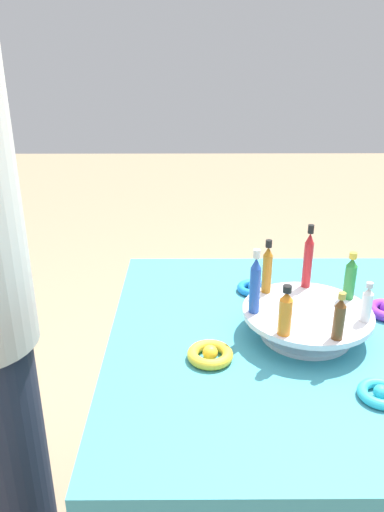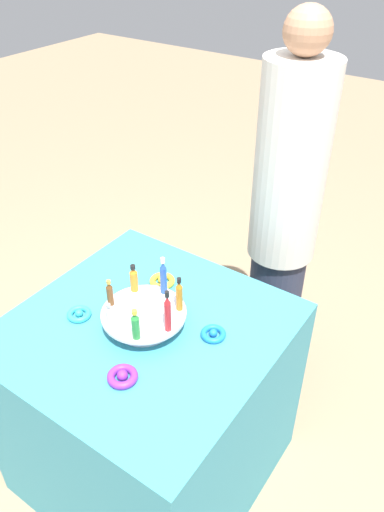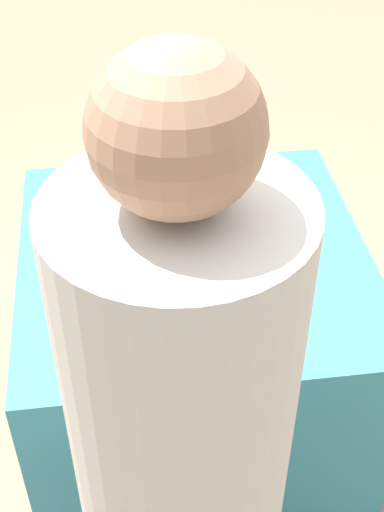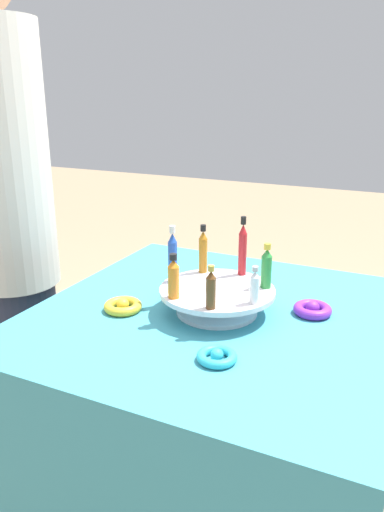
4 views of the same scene
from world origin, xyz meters
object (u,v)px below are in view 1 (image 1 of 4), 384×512
bottle_blue (255,284)px  bottle_orange (285,312)px  display_stand (306,320)px  ribbon_bow_gold (210,354)px  ribbon_bow_blue (253,288)px  bottle_green (350,277)px  bottle_amber (267,269)px  ribbon_bow_teal (380,393)px  bottle_clear (367,304)px  bottle_brown (339,318)px  bottle_red (308,259)px

bottle_blue → bottle_orange: size_ratio=1.36×
display_stand → bottle_orange: bearing=144.3°
ribbon_bow_gold → ribbon_bow_blue: size_ratio=1.14×
bottle_green → ribbon_bow_blue: (0.16, 0.19, -0.10)m
bottle_green → bottle_amber: bottle_amber is taller
display_stand → ribbon_bow_teal: 0.23m
bottle_orange → bottle_clear: size_ratio=1.21×
display_stand → bottle_brown: bearing=-164.2°
bottle_blue → bottle_clear: (-0.04, -0.22, -0.03)m
bottle_clear → ribbon_bow_blue: (0.26, 0.20, -0.09)m
bottle_brown → bottle_clear: 0.10m
bottle_red → bottle_green: bearing=-125.7°
display_stand → bottle_clear: size_ratio=3.20×
display_stand → ribbon_bow_blue: 0.23m
bottle_red → bottle_amber: 0.10m
bottle_clear → bottle_red: 0.18m
bottle_blue → bottle_brown: (-0.11, -0.15, -0.02)m
display_stand → bottle_amber: bottle_amber is taller
bottle_red → ribbon_bow_blue: bottle_red is taller
bottle_red → bottle_brown: bearing=-177.1°
bottle_orange → ribbon_bow_blue: bearing=4.0°
bottle_brown → ribbon_bow_gold: bearing=84.6°
bottle_red → ribbon_bow_teal: 0.36m
bottle_clear → bottle_green: size_ratio=0.79×
bottle_blue → bottle_amber: bearing=-22.8°
bottle_green → ribbon_bow_gold: 0.36m
display_stand → ribbon_bow_gold: display_stand is taller
bottle_brown → ribbon_bow_gold: (0.02, 0.24, -0.10)m
bottle_clear → bottle_red: bearing=28.6°
ribbon_bow_gold → ribbon_bow_blue: (0.30, -0.12, -0.00)m
bottle_amber → ribbon_bow_teal: 0.36m
bottle_blue → bottle_red: size_ratio=0.93×
bottle_clear → ribbon_bow_teal: bottle_clear is taller
ribbon_bow_teal → ribbon_bow_blue: bearing=22.9°
bottle_orange → ribbon_bow_blue: 0.32m
bottle_amber → display_stand: bearing=-138.5°
ribbon_bow_gold → bottle_red: bearing=-48.7°
bottle_green → bottle_amber: 0.18m
bottle_green → bottle_blue: bearing=105.8°
display_stand → bottle_blue: size_ratio=1.95×
bottle_red → bottle_blue: bearing=131.5°
ribbon_bow_blue → bottle_red: bearing=-131.5°
ribbon_bow_teal → ribbon_bow_gold: bearing=67.9°
bottle_amber → ribbon_bow_blue: 0.17m
bottle_blue → bottle_amber: bottle_blue is taller
bottle_blue → ribbon_bow_teal: 0.31m
display_stand → ribbon_bow_gold: (-0.09, 0.21, -0.03)m
bottle_amber → bottle_orange: bearing=-177.1°
bottle_blue → ribbon_bow_teal: (-0.21, -0.21, -0.12)m
display_stand → bottle_brown: size_ratio=2.81×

